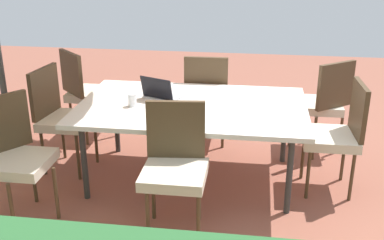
{
  "coord_description": "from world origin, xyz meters",
  "views": [
    {
      "loc": [
        -0.54,
        3.9,
        2.12
      ],
      "look_at": [
        0.0,
        0.0,
        0.58
      ],
      "focal_mm": 44.76,
      "sensor_mm": 36.0,
      "label": 1
    }
  ],
  "objects_px": {
    "chair_northeast": "(14,153)",
    "chair_southwest": "(323,101)",
    "dining_table": "(192,109)",
    "chair_southeast": "(86,89)",
    "chair_east": "(61,114)",
    "chair_south": "(207,94)",
    "chair_north": "(175,163)",
    "chair_west": "(338,132)",
    "cup": "(132,100)",
    "laptop": "(161,94)"
  },
  "relations": [
    {
      "from": "chair_northeast",
      "to": "chair_southwest",
      "type": "height_order",
      "value": "same"
    },
    {
      "from": "dining_table",
      "to": "chair_southwest",
      "type": "xyz_separation_m",
      "value": [
        -1.22,
        -0.76,
        -0.13
      ]
    },
    {
      "from": "chair_northeast",
      "to": "chair_southeast",
      "type": "relative_size",
      "value": 1.0
    },
    {
      "from": "chair_east",
      "to": "chair_south",
      "type": "xyz_separation_m",
      "value": [
        -1.28,
        -0.78,
        0.0
      ]
    },
    {
      "from": "chair_northeast",
      "to": "chair_southeast",
      "type": "distance_m",
      "value": 1.61
    },
    {
      "from": "chair_northeast",
      "to": "chair_south",
      "type": "relative_size",
      "value": 1.0
    },
    {
      "from": "chair_southeast",
      "to": "chair_north",
      "type": "distance_m",
      "value": 2.04
    },
    {
      "from": "chair_east",
      "to": "chair_south",
      "type": "distance_m",
      "value": 1.5
    },
    {
      "from": "chair_north",
      "to": "chair_east",
      "type": "bearing_deg",
      "value": 139.13
    },
    {
      "from": "dining_table",
      "to": "chair_southeast",
      "type": "height_order",
      "value": "chair_southeast"
    },
    {
      "from": "chair_southwest",
      "to": "chair_north",
      "type": "xyz_separation_m",
      "value": [
        1.23,
        1.56,
        0.0
      ]
    },
    {
      "from": "chair_north",
      "to": "chair_south",
      "type": "xyz_separation_m",
      "value": [
        -0.06,
        -1.63,
        0.0
      ]
    },
    {
      "from": "chair_west",
      "to": "cup",
      "type": "bearing_deg",
      "value": -90.0
    },
    {
      "from": "chair_northeast",
      "to": "cup",
      "type": "height_order",
      "value": "chair_northeast"
    },
    {
      "from": "chair_northeast",
      "to": "cup",
      "type": "distance_m",
      "value": 1.06
    },
    {
      "from": "chair_southeast",
      "to": "dining_table",
      "type": "bearing_deg",
      "value": -168.88
    },
    {
      "from": "chair_southwest",
      "to": "cup",
      "type": "relative_size",
      "value": 8.85
    },
    {
      "from": "chair_north",
      "to": "chair_south",
      "type": "distance_m",
      "value": 1.63
    },
    {
      "from": "chair_northeast",
      "to": "chair_north",
      "type": "bearing_deg",
      "value": -52.61
    },
    {
      "from": "chair_west",
      "to": "laptop",
      "type": "distance_m",
      "value": 1.57
    },
    {
      "from": "dining_table",
      "to": "chair_east",
      "type": "height_order",
      "value": "chair_east"
    },
    {
      "from": "chair_southeast",
      "to": "laptop",
      "type": "bearing_deg",
      "value": -171.56
    },
    {
      "from": "chair_south",
      "to": "laptop",
      "type": "xyz_separation_m",
      "value": [
        0.34,
        0.71,
        0.22
      ]
    },
    {
      "from": "chair_southwest",
      "to": "chair_north",
      "type": "bearing_deg",
      "value": 14.61
    },
    {
      "from": "dining_table",
      "to": "chair_southeast",
      "type": "relative_size",
      "value": 2.02
    },
    {
      "from": "dining_table",
      "to": "chair_northeast",
      "type": "relative_size",
      "value": 2.02
    },
    {
      "from": "chair_north",
      "to": "cup",
      "type": "distance_m",
      "value": 0.88
    },
    {
      "from": "dining_table",
      "to": "chair_west",
      "type": "relative_size",
      "value": 2.02
    },
    {
      "from": "dining_table",
      "to": "chair_north",
      "type": "height_order",
      "value": "chair_north"
    },
    {
      "from": "chair_south",
      "to": "chair_west",
      "type": "bearing_deg",
      "value": 143.26
    },
    {
      "from": "chair_southwest",
      "to": "laptop",
      "type": "bearing_deg",
      "value": -14.34
    },
    {
      "from": "chair_north",
      "to": "laptop",
      "type": "xyz_separation_m",
      "value": [
        0.28,
        -0.93,
        0.22
      ]
    },
    {
      "from": "dining_table",
      "to": "chair_east",
      "type": "relative_size",
      "value": 2.02
    },
    {
      "from": "chair_northeast",
      "to": "cup",
      "type": "relative_size",
      "value": 8.85
    },
    {
      "from": "dining_table",
      "to": "chair_north",
      "type": "xyz_separation_m",
      "value": [
        0.02,
        0.8,
        -0.13
      ]
    },
    {
      "from": "chair_northeast",
      "to": "chair_north",
      "type": "distance_m",
      "value": 1.25
    },
    {
      "from": "chair_southeast",
      "to": "chair_south",
      "type": "height_order",
      "value": "same"
    },
    {
      "from": "chair_east",
      "to": "chair_south",
      "type": "height_order",
      "value": "same"
    },
    {
      "from": "chair_south",
      "to": "dining_table",
      "type": "bearing_deg",
      "value": 85.81
    },
    {
      "from": "chair_north",
      "to": "chair_south",
      "type": "height_order",
      "value": "same"
    },
    {
      "from": "chair_south",
      "to": "chair_northeast",
      "type": "bearing_deg",
      "value": 50.18
    },
    {
      "from": "dining_table",
      "to": "chair_northeast",
      "type": "height_order",
      "value": "chair_northeast"
    },
    {
      "from": "cup",
      "to": "dining_table",
      "type": "bearing_deg",
      "value": -167.89
    },
    {
      "from": "chair_southwest",
      "to": "chair_north",
      "type": "height_order",
      "value": "same"
    },
    {
      "from": "dining_table",
      "to": "chair_east",
      "type": "xyz_separation_m",
      "value": [
        1.24,
        -0.05,
        -0.13
      ]
    },
    {
      "from": "cup",
      "to": "chair_south",
      "type": "bearing_deg",
      "value": -120.18
    },
    {
      "from": "dining_table",
      "to": "chair_west",
      "type": "xyz_separation_m",
      "value": [
        -1.25,
        0.03,
        -0.13
      ]
    },
    {
      "from": "dining_table",
      "to": "chair_south",
      "type": "distance_m",
      "value": 0.84
    },
    {
      "from": "chair_west",
      "to": "cup",
      "type": "relative_size",
      "value": 8.85
    },
    {
      "from": "chair_south",
      "to": "laptop",
      "type": "relative_size",
      "value": 2.51
    }
  ]
}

